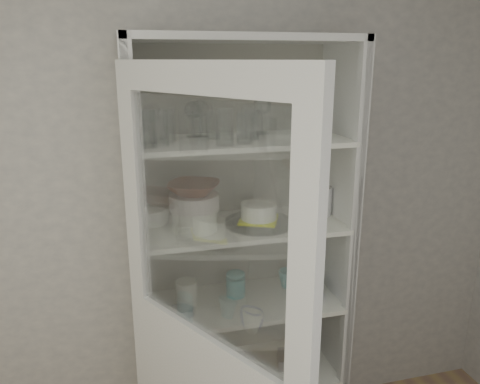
{
  "coord_description": "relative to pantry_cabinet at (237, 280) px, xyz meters",
  "views": [
    {
      "loc": [
        -0.33,
        -0.72,
        2.0
      ],
      "look_at": [
        0.2,
        1.27,
        1.41
      ],
      "focal_mm": 35.0,
      "sensor_mm": 36.0,
      "label": 1
    }
  ],
  "objects": [
    {
      "name": "plate_stack_back",
      "position": [
        -0.41,
        0.06,
        0.36
      ],
      "size": [
        0.19,
        0.19,
        0.07
      ],
      "primitive_type": "cylinder",
      "color": "white",
      "rests_on": "shelf_plates"
    },
    {
      "name": "mug_teal",
      "position": [
        0.27,
        0.01,
        -0.03
      ],
      "size": [
        0.12,
        0.12,
        0.09
      ],
      "primitive_type": "imported",
      "rotation": [
        0.0,
        0.0,
        -0.19
      ],
      "color": "teal",
      "rests_on": "shelf_mugs"
    },
    {
      "name": "wall_back",
      "position": [
        -0.2,
        0.16,
        0.36
      ],
      "size": [
        3.6,
        0.02,
        2.6
      ],
      "primitive_type": "cube",
      "color": "#9B9A95",
      "rests_on": "ground"
    },
    {
      "name": "tumbler_10",
      "position": [
        0.04,
        -0.04,
        0.79
      ],
      "size": [
        0.09,
        0.09,
        0.14
      ],
      "primitive_type": "cylinder",
      "rotation": [
        0.0,
        0.0,
        -0.4
      ],
      "color": "silver",
      "rests_on": "shelf_glass"
    },
    {
      "name": "tumbler_1",
      "position": [
        -0.41,
        -0.18,
        0.79
      ],
      "size": [
        0.09,
        0.09,
        0.15
      ],
      "primitive_type": "cylinder",
      "rotation": [
        0.0,
        0.0,
        0.26
      ],
      "color": "silver",
      "rests_on": "shelf_glass"
    },
    {
      "name": "tumbler_2",
      "position": [
        -0.01,
        -0.19,
        0.79
      ],
      "size": [
        0.08,
        0.08,
        0.13
      ],
      "primitive_type": "cylinder",
      "rotation": [
        0.0,
        0.0,
        0.32
      ],
      "color": "silver",
      "rests_on": "shelf_glass"
    },
    {
      "name": "plate_stack_front",
      "position": [
        -0.22,
        -0.09,
        0.37
      ],
      "size": [
        0.2,
        0.2,
        0.1
      ],
      "primitive_type": "cylinder",
      "color": "white",
      "rests_on": "shelf_plates"
    },
    {
      "name": "white_canister",
      "position": [
        -0.26,
        -0.04,
        -0.02
      ],
      "size": [
        0.12,
        0.12,
        0.12
      ],
      "primitive_type": "cylinder",
      "rotation": [
        0.0,
        0.0,
        -0.24
      ],
      "color": "white",
      "rests_on": "shelf_mugs"
    },
    {
      "name": "yellow_trivet",
      "position": [
        0.08,
        -0.1,
        0.34
      ],
      "size": [
        0.22,
        0.22,
        0.01
      ],
      "primitive_type": "cube",
      "rotation": [
        0.0,
        0.0,
        -0.42
      ],
      "color": "yellow",
      "rests_on": "glass_platter"
    },
    {
      "name": "goblet_0",
      "position": [
        -0.19,
        0.04,
        0.81
      ],
      "size": [
        0.08,
        0.08,
        0.17
      ],
      "primitive_type": null,
      "color": "silver",
      "rests_on": "shelf_glass"
    },
    {
      "name": "mug_white",
      "position": [
        0.32,
        -0.15,
        -0.03
      ],
      "size": [
        0.13,
        0.13,
        0.09
      ],
      "primitive_type": "imported",
      "rotation": [
        0.0,
        0.0,
        0.4
      ],
      "color": "white",
      "rests_on": "shelf_mugs"
    },
    {
      "name": "teal_jar",
      "position": [
        -0.01,
        -0.01,
        -0.02
      ],
      "size": [
        0.1,
        0.1,
        0.11
      ],
      "color": "teal",
      "rests_on": "shelf_mugs"
    },
    {
      "name": "grey_bowl_stack",
      "position": [
        0.41,
        -0.03,
        0.39
      ],
      "size": [
        0.13,
        0.13,
        0.14
      ],
      "primitive_type": "cylinder",
      "color": "silver",
      "rests_on": "shelf_plates"
    },
    {
      "name": "tumbler_4",
      "position": [
        0.28,
        -0.2,
        0.78
      ],
      "size": [
        0.07,
        0.07,
        0.13
      ],
      "primitive_type": "cylinder",
      "rotation": [
        0.0,
        0.0,
        0.14
      ],
      "color": "silver",
      "rests_on": "shelf_glass"
    },
    {
      "name": "goblet_3",
      "position": [
        0.41,
        0.02,
        0.8
      ],
      "size": [
        0.07,
        0.07,
        0.15
      ],
      "primitive_type": null,
      "color": "silver",
      "rests_on": "shelf_glass"
    },
    {
      "name": "tumbler_9",
      "position": [
        -0.12,
        -0.04,
        0.78
      ],
      "size": [
        0.07,
        0.07,
        0.12
      ],
      "primitive_type": "cylinder",
      "rotation": [
        0.0,
        0.0,
        0.15
      ],
      "color": "silver",
      "rests_on": "shelf_glass"
    },
    {
      "name": "goblet_2",
      "position": [
        0.13,
        0.04,
        0.82
      ],
      "size": [
        0.09,
        0.09,
        0.19
      ],
      "primitive_type": null,
      "color": "silver",
      "rests_on": "shelf_glass"
    },
    {
      "name": "white_ramekin",
      "position": [
        0.08,
        -0.1,
        0.39
      ],
      "size": [
        0.2,
        0.2,
        0.07
      ],
      "primitive_type": "cylinder",
      "rotation": [
        0.0,
        0.0,
        -0.26
      ],
      "color": "white",
      "rests_on": "yellow_trivet"
    },
    {
      "name": "pantry_cabinet",
      "position": [
        0.0,
        0.0,
        0.0
      ],
      "size": [
        1.0,
        0.45,
        2.1
      ],
      "color": "beige",
      "rests_on": "floor"
    },
    {
      "name": "tumbler_8",
      "position": [
        -0.32,
        -0.06,
        0.79
      ],
      "size": [
        0.08,
        0.08,
        0.14
      ],
      "primitive_type": "cylinder",
      "rotation": [
        0.0,
        0.0,
        0.18
      ],
      "color": "silver",
      "rests_on": "shelf_glass"
    },
    {
      "name": "goblet_1",
      "position": [
        -0.16,
        0.04,
        0.81
      ],
      "size": [
        0.08,
        0.08,
        0.18
      ],
      "primitive_type": null,
      "color": "silver",
      "rests_on": "shelf_glass"
    },
    {
      "name": "measuring_cups",
      "position": [
        -0.3,
        -0.13,
        -0.06
      ],
      "size": [
        0.1,
        0.1,
        0.04
      ],
      "primitive_type": "cylinder",
      "color": "#A2A5B4",
      "rests_on": "shelf_mugs"
    },
    {
      "name": "cream_bowl",
      "position": [
        -0.22,
        -0.09,
        0.45
      ],
      "size": [
        0.23,
        0.23,
        0.07
      ],
      "primitive_type": "cylinder",
      "rotation": [
        0.0,
        0.0,
        -0.02
      ],
      "color": "beige",
      "rests_on": "plate_stack_front"
    },
    {
      "name": "terracotta_bowl",
      "position": [
        -0.22,
        -0.09,
        0.51
      ],
      "size": [
        0.29,
        0.29,
        0.05
      ],
      "primitive_type": "imported",
      "rotation": [
        0.0,
        0.0,
        -0.41
      ],
      "color": "brown",
      "rests_on": "cream_bowl"
    },
    {
      "name": "tumbler_11",
      "position": [
        0.05,
        -0.1,
        0.79
      ],
      "size": [
        0.07,
        0.07,
        0.13
      ],
      "primitive_type": "cylinder",
      "rotation": [
        0.0,
        0.0,
        -0.17
      ],
      "color": "silver",
      "rests_on": "shelf_glass"
    },
    {
      "name": "glass_platter",
      "position": [
        0.08,
        -0.1,
        0.33
      ],
      "size": [
        0.41,
        0.41,
        0.02
      ],
      "primitive_type": "cylinder",
      "rotation": [
        0.0,
        0.0,
        -0.36
      ],
      "color": "silver",
      "rests_on": "shelf_plates"
    },
    {
      "name": "tumbler_5",
      "position": [
        0.33,
        -0.19,
        0.78
      ],
      "size": [
        0.07,
        0.07,
        0.12
      ],
      "primitive_type": "cylinder",
      "rotation": [
        0.0,
        0.0,
        0.18
      ],
      "color": "silver",
      "rests_on": "shelf_glass"
    },
    {
      "name": "mug_blue",
      "position": [
        0.34,
        -0.12,
        -0.03
      ],
      "size": [
        0.14,
        0.14,
        0.09
      ],
      "primitive_type": "imported",
      "rotation": [
        0.0,
        0.0,
        -0.27
      ],
      "color": "navy",
      "rests_on": "shelf_mugs"
    },
    {
      "name": "cream_dish",
      "position": [
        -0.06,
        -0.11,
        -0.44
      ],
      "size": [
        0.32,
        0.32,
        0.08
      ],
      "primitive_type": "imported",
      "rotation": [
        0.0,
        0.0,
        -0.29
      ],
      "color": "beige",
      "rests_on": "shelf_bot"
    },
    {
      "name": "tumbler_7",
      "position": [
        -0.4,
        -0.08,
        0.79
      ],
      "size": [
        0.08,
        0.08,
        0.14
      ],
      "primitive_type": "cylinder",
      "rotation": [
        0.0,
        0.0,
        0.11
      ],
      "color": "silver",
      "rests_on": "shelf_glass"
    },
    {
      "name": "tumbler_0",
      "position": [
        -0.36,
        -0.19,
        0.79
      ],
      "size": [
        0.08,
        0.08,
        0.15
      ],
      "primitive_type": "cylinder",
      "rotation": [
        0.0,
        0.0,
        -0.12
      ],
      "color": "silver",
      "rests_on": "shelf_glass"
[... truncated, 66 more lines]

